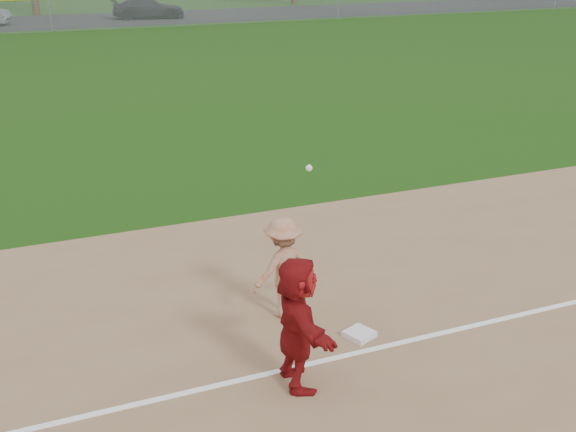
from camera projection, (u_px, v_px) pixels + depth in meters
name	position (u px, v px, depth m)	size (l,w,h in m)	color
ground	(326.00, 329.00, 10.87)	(160.00, 160.00, 0.00)	#183E0B
foul_line	(351.00, 354.00, 10.17)	(60.00, 0.10, 0.01)	white
parking_asphalt	(43.00, 22.00, 50.47)	(120.00, 10.00, 0.01)	black
first_base	(359.00, 334.00, 10.62)	(0.38, 0.38, 0.09)	silver
base_runner	(297.00, 323.00, 9.20)	(1.68, 0.54, 1.81)	maroon
car_right	(148.00, 8.00, 52.49)	(2.10, 5.17, 1.50)	black
first_base_play	(283.00, 267.00, 10.98)	(1.15, 0.87, 2.53)	gray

